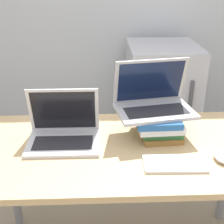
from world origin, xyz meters
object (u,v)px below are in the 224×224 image
laptop_left (64,132)px  mouse (222,157)px  wireless_keyboard (174,163)px  book_stack (158,124)px  laptop_on_books (153,101)px  mini_fridge (160,101)px

laptop_left → mouse: (0.71, -0.19, -0.04)m
wireless_keyboard → mouse: size_ratio=2.56×
book_stack → mouse: book_stack is taller
laptop_on_books → wireless_keyboard: size_ratio=1.51×
laptop_on_books → wireless_keyboard: laptop_on_books is taller
laptop_on_books → wireless_keyboard: bearing=-80.4°
book_stack → laptop_on_books: size_ratio=0.65×
book_stack → mouse: bearing=-43.7°
laptop_left → book_stack: 0.47m
laptop_on_books → wireless_keyboard: 0.35m
wireless_keyboard → book_stack: bearing=96.2°
wireless_keyboard → mini_fridge: mini_fridge is taller
mouse → laptop_left: bearing=164.9°
laptop_on_books → mouse: laptop_on_books is taller
laptop_left → wireless_keyboard: 0.54m
laptop_left → mouse: bearing=-15.1°
laptop_left → book_stack: bearing=5.2°
wireless_keyboard → laptop_left: bearing=155.8°
mouse → wireless_keyboard: bearing=-172.0°
mouse → laptop_on_books: bearing=134.5°
laptop_on_books → mouse: (0.27, -0.27, -0.16)m
book_stack → wireless_keyboard: size_ratio=0.97×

